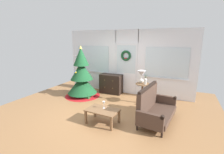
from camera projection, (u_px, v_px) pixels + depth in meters
ground_plane at (103, 112)px, 4.89m from camera, size 6.76×6.76×0.00m
back_wall_with_door at (126, 62)px, 6.44m from camera, size 5.20×0.19×2.55m
christmas_tree at (82, 78)px, 6.20m from camera, size 1.36×1.36×1.96m
dresser_cabinet at (111, 84)px, 6.61m from camera, size 0.90×0.45×0.78m
settee_sofa at (154, 107)px, 4.34m from camera, size 0.88×1.56×0.96m
side_table at (142, 89)px, 5.51m from camera, size 0.50×0.48×0.71m
table_lamp at (142, 75)px, 5.46m from camera, size 0.28×0.28×0.44m
flower_vase at (145, 81)px, 5.34m from camera, size 0.11×0.10×0.35m
coffee_table at (102, 112)px, 4.21m from camera, size 0.87×0.57×0.38m
wine_glass at (104, 103)px, 4.25m from camera, size 0.08×0.08×0.20m
gift_box at (87, 96)px, 6.01m from camera, size 0.20×0.18×0.20m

